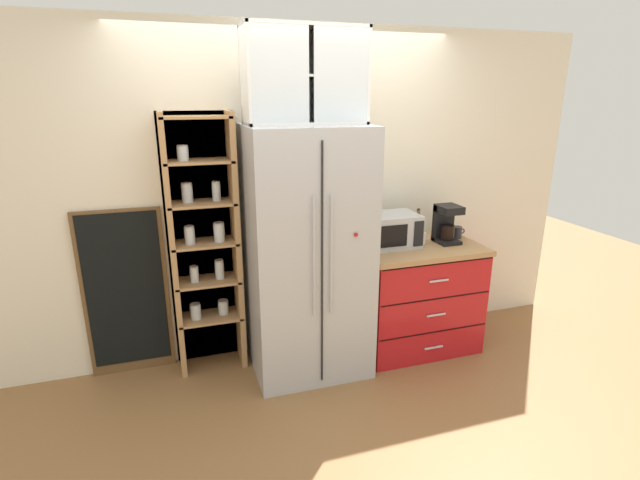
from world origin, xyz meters
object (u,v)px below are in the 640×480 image
Objects in this scene: refrigerator at (307,253)px; chalkboard_menu at (126,293)px; microwave at (389,230)px; bottle_amber at (417,228)px; mug_charcoal at (457,232)px; mug_cream at (422,238)px; coffee_maker at (446,223)px; bottle_clear at (417,231)px.

refrigerator reaches higher than chalkboard_menu.
bottle_amber is (0.24, -0.02, -0.00)m from microwave.
mug_charcoal is 1.10× the size of mug_cream.
coffee_maker reaches higher than bottle_clear.
coffee_maker is at bearing -156.29° from mug_charcoal.
mug_cream is at bearing -11.57° from bottle_amber.
refrigerator is 1.45× the size of chalkboard_menu.
bottle_clear is at bearing -173.09° from mug_charcoal.
coffee_maker is at bearing -4.80° from mug_cream.
microwave is at bearing 6.42° from refrigerator.
bottle_amber is 2.29m from chalkboard_menu.
bottle_clear is 0.02m from bottle_amber.
chalkboard_menu reaches higher than bottle_amber.
bottle_amber reaches higher than microwave.
bottle_amber is (0.00, 0.01, 0.02)m from bottle_clear.
coffee_maker is 0.20m from mug_charcoal.
chalkboard_menu is at bearing 173.07° from mug_cream.
refrigerator is 0.95m from bottle_clear.
coffee_maker is 2.93× the size of mug_cream.
refrigerator is 1.19m from coffee_maker.
refrigerator is at bearing -176.16° from bottle_amber.
chalkboard_menu reaches higher than bottle_clear.
microwave reaches higher than mug_cream.
mug_charcoal is 0.46× the size of bottle_clear.
mug_charcoal is at bearing 2.49° from microwave.
microwave is 0.65m from mug_charcoal.
mug_charcoal is at bearing 23.71° from coffee_maker.
coffee_maker reaches higher than mug_charcoal.
bottle_clear is 2.29m from chalkboard_menu.
microwave is 1.72× the size of bottle_clear.
microwave is 0.24m from bottle_amber.
microwave is 0.30m from mug_cream.
mug_cream is 0.41× the size of bottle_clear.
mug_cream is (0.28, -0.03, -0.08)m from microwave.
chalkboard_menu reaches higher than coffee_maker.
refrigerator reaches higher than bottle_amber.
microwave is 0.35× the size of chalkboard_menu.
refrigerator is 1.35m from mug_charcoal.
chalkboard_menu is at bearing 175.15° from mug_charcoal.
microwave is 2.05m from chalkboard_menu.
refrigerator is 7.25× the size of bottle_clear.
microwave is at bearing -177.51° from mug_charcoal.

